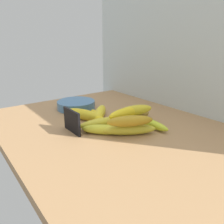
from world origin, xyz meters
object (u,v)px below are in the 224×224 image
banana_1 (97,117)px  banana_8 (85,115)px  chalkboard_sign (72,122)px  banana_0 (120,118)px  banana_5 (105,130)px  banana_2 (150,123)px  banana_4 (124,122)px  banana_11 (130,121)px  banana_6 (138,119)px  banana_7 (128,130)px  banana_3 (100,113)px  banana_10 (135,110)px  banana_9 (105,123)px  banana_12 (125,113)px  fruit_bowl (76,105)px

banana_1 → banana_8: 5.30cm
chalkboard_sign → banana_0: (2.24, 20.26, -2.08)cm
banana_5 → banana_2: bearing=74.4°
banana_4 → banana_11: banana_11 is taller
banana_8 → banana_2: bearing=35.2°
banana_0 → banana_6: size_ratio=0.95×
banana_5 → banana_7: 8.30cm
banana_1 → banana_3: bearing=129.2°
banana_11 → banana_2: bearing=98.8°
banana_6 → banana_11: banana_11 is taller
banana_10 → banana_8: bearing=-137.2°
banana_3 → banana_8: bearing=-99.4°
banana_4 → banana_8: 17.32cm
chalkboard_sign → banana_3: size_ratio=0.64×
banana_1 → banana_4: 12.07cm
banana_4 → banana_9: size_ratio=0.78×
chalkboard_sign → banana_12: (6.80, 18.86, 1.38)cm
banana_8 → banana_9: banana_8 is taller
banana_3 → banana_11: (22.55, -2.99, 3.58)cm
banana_5 → banana_0: bearing=117.6°
banana_0 → banana_10: size_ratio=1.21×
chalkboard_sign → banana_9: size_ratio=0.56×
banana_8 → banana_9: size_ratio=0.99×
banana_3 → banana_10: banana_10 is taller
banana_5 → banana_6: 17.26cm
banana_6 → banana_9: 14.26cm
banana_0 → banana_8: (-10.68, -10.23, 0.42)cm
banana_10 → banana_11: (8.65, -9.97, 0.40)cm
banana_1 → fruit_bowl: bearing=176.2°
banana_7 → banana_12: 8.98cm
banana_5 → banana_8: bearing=173.4°
banana_10 → banana_7: bearing=-52.5°
banana_3 → banana_10: 15.88cm
banana_7 → chalkboard_sign: bearing=-133.8°
banana_0 → banana_7: size_ratio=1.01×
chalkboard_sign → banana_4: (6.68, 18.47, -2.24)cm
fruit_bowl → banana_0: fruit_bowl is taller
banana_7 → banana_10: bearing=127.5°
banana_9 → banana_10: banana_10 is taller
banana_2 → chalkboard_sign: bearing=-117.9°
banana_6 → banana_9: bearing=-106.0°
banana_5 → banana_4: bearing=100.6°
chalkboard_sign → banana_11: bearing=42.5°
banana_6 → banana_7: 12.51cm
fruit_bowl → banana_5: size_ratio=1.11×
banana_5 → banana_9: size_ratio=0.82×
chalkboard_sign → banana_12: size_ratio=0.72×
fruit_bowl → banana_0: size_ratio=0.92×
fruit_bowl → banana_9: 28.18cm
banana_11 → banana_10: bearing=131.0°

